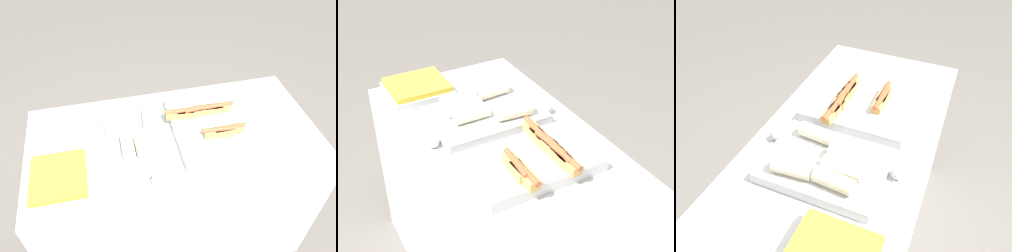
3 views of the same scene
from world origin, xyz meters
The scene contains 6 objects.
ground_plane centered at (0.00, 0.00, 0.00)m, with size 12.00×12.00×0.00m, color slate.
counter centered at (0.00, 0.00, 0.43)m, with size 1.46×0.73×0.86m.
tray_hotdogs centered at (0.15, 0.01, 0.89)m, with size 0.36×0.48×0.10m.
tray_wraps centered at (-0.22, 0.00, 0.90)m, with size 0.33×0.46×0.11m.
serving_spoon_near centered at (-0.16, -0.26, 0.88)m, with size 0.21×0.05×0.05m.
serving_spoon_far centered at (-0.16, 0.26, 0.88)m, with size 0.22×0.05×0.05m.
Camera 3 is at (-0.96, -0.39, 1.82)m, focal length 35.00 mm.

